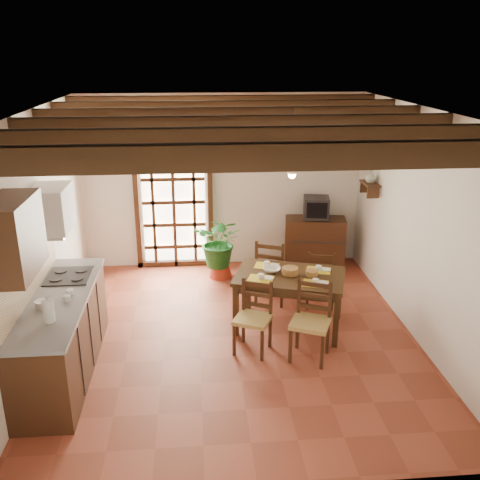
{
  "coord_description": "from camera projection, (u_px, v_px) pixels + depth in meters",
  "views": [
    {
      "loc": [
        -0.44,
        -5.94,
        3.43
      ],
      "look_at": [
        0.1,
        0.4,
        1.15
      ],
      "focal_mm": 40.0,
      "sensor_mm": 36.0,
      "label": 1
    }
  ],
  "objects": [
    {
      "name": "chair_near_left",
      "position": [
        253.0,
        330.0,
        6.35
      ],
      "size": [
        0.52,
        0.51,
        0.87
      ],
      "rotation": [
        0.0,
        0.0,
        -0.43
      ],
      "color": "tan",
      "rests_on": "ground_plane"
    },
    {
      "name": "range_hood",
      "position": [
        52.0,
        210.0,
        5.97
      ],
      "size": [
        0.38,
        0.6,
        0.54
      ],
      "color": "white",
      "rests_on": "room_shell"
    },
    {
      "name": "ground_plane",
      "position": [
        235.0,
        336.0,
        6.76
      ],
      "size": [
        5.0,
        5.0,
        0.0
      ],
      "primitive_type": "plane",
      "color": "brown"
    },
    {
      "name": "shelf_flowers",
      "position": [
        372.0,
        163.0,
        7.81
      ],
      "size": [
        0.14,
        0.14,
        0.36
      ],
      "color": "gold",
      "rests_on": "shelf_vase"
    },
    {
      "name": "french_door",
      "position": [
        174.0,
        197.0,
        8.6
      ],
      "size": [
        1.26,
        0.11,
        2.32
      ],
      "color": "white",
      "rests_on": "ground_plane"
    },
    {
      "name": "chair_far_left",
      "position": [
        272.0,
        282.0,
        7.62
      ],
      "size": [
        0.57,
        0.56,
        0.95
      ],
      "rotation": [
        0.0,
        0.0,
        2.73
      ],
      "color": "tan",
      "rests_on": "ground_plane"
    },
    {
      "name": "crt_tv",
      "position": [
        316.0,
        207.0,
        8.62
      ],
      "size": [
        0.45,
        0.43,
        0.34
      ],
      "rotation": [
        0.0,
        0.0,
        -0.15
      ],
      "color": "black",
      "rests_on": "sideboard"
    },
    {
      "name": "counter_items",
      "position": [
        59.0,
        290.0,
        5.8
      ],
      "size": [
        0.5,
        1.43,
        0.25
      ],
      "color": "black",
      "rests_on": "kitchen_counter"
    },
    {
      "name": "ceiling_beams",
      "position": [
        234.0,
        120.0,
        5.86
      ],
      "size": [
        4.5,
        4.34,
        0.2
      ],
      "color": "black",
      "rests_on": "room_shell"
    },
    {
      "name": "pendant_lamp",
      "position": [
        292.0,
        168.0,
        6.4
      ],
      "size": [
        0.36,
        0.36,
        0.84
      ],
      "color": "black",
      "rests_on": "room_shell"
    },
    {
      "name": "sideboard",
      "position": [
        314.0,
        242.0,
        8.83
      ],
      "size": [
        1.03,
        0.58,
        0.83
      ],
      "primitive_type": "cube",
      "rotation": [
        0.0,
        0.0,
        -0.15
      ],
      "color": "#351E10",
      "rests_on": "ground_plane"
    },
    {
      "name": "table_bowl",
      "position": [
        272.0,
        270.0,
        6.85
      ],
      "size": [
        0.27,
        0.27,
        0.05
      ],
      "primitive_type": "imported",
      "rotation": [
        0.0,
        0.0,
        -0.28
      ],
      "color": "white",
      "rests_on": "dining_table"
    },
    {
      "name": "shelf_vase",
      "position": [
        371.0,
        177.0,
        7.88
      ],
      "size": [
        0.15,
        0.15,
        0.15
      ],
      "primitive_type": "imported",
      "color": "#B2BFB2",
      "rests_on": "wall_shelf"
    },
    {
      "name": "wall_shelf",
      "position": [
        370.0,
        186.0,
        7.93
      ],
      "size": [
        0.2,
        0.42,
        0.2
      ],
      "color": "#351E10",
      "rests_on": "room_shell"
    },
    {
      "name": "potted_plant",
      "position": [
        220.0,
        243.0,
        8.34
      ],
      "size": [
        2.35,
        2.16,
        2.16
      ],
      "primitive_type": "imported",
      "rotation": [
        0.0,
        0.0,
        -0.3
      ],
      "color": "#144C19",
      "rests_on": "ground_plane"
    },
    {
      "name": "chair_near_right",
      "position": [
        310.0,
        335.0,
        6.21
      ],
      "size": [
        0.56,
        0.55,
        0.93
      ],
      "rotation": [
        0.0,
        0.0,
        -0.43
      ],
      "color": "tan",
      "rests_on": "ground_plane"
    },
    {
      "name": "upper_cabinet",
      "position": [
        13.0,
        237.0,
        4.75
      ],
      "size": [
        0.35,
        0.8,
        0.7
      ],
      "primitive_type": "cube",
      "color": "#351E10",
      "rests_on": "room_shell"
    },
    {
      "name": "framed_picture",
      "position": [
        379.0,
        150.0,
        7.75
      ],
      "size": [
        0.03,
        0.32,
        0.32
      ],
      "color": "brown",
      "rests_on": "room_shell"
    },
    {
      "name": "table_setting",
      "position": [
        290.0,
        274.0,
        6.76
      ],
      "size": [
        0.99,
        0.66,
        0.09
      ],
      "rotation": [
        0.0,
        0.0,
        -0.31
      ],
      "color": "gold",
      "rests_on": "dining_table"
    },
    {
      "name": "dining_table",
      "position": [
        290.0,
        281.0,
        6.79
      ],
      "size": [
        1.56,
        1.24,
        0.74
      ],
      "rotation": [
        0.0,
        0.0,
        -0.31
      ],
      "color": "#352211",
      "rests_on": "ground_plane"
    },
    {
      "name": "kitchen_counter",
      "position": [
        62.0,
        334.0,
        5.88
      ],
      "size": [
        0.64,
        2.25,
        1.38
      ],
      "color": "#351E10",
      "rests_on": "ground_plane"
    },
    {
      "name": "fuse_box",
      "position": [
        315.0,
        159.0,
        8.62
      ],
      "size": [
        0.25,
        0.03,
        0.32
      ],
      "primitive_type": "cube",
      "color": "white",
      "rests_on": "room_shell"
    },
    {
      "name": "room_shell",
      "position": [
        234.0,
        198.0,
        6.15
      ],
      "size": [
        4.52,
        5.02,
        2.81
      ],
      "color": "silver",
      "rests_on": "ground_plane"
    },
    {
      "name": "chair_far_right",
      "position": [
        320.0,
        288.0,
        7.49
      ],
      "size": [
        0.46,
        0.45,
        0.86
      ],
      "rotation": [
        0.0,
        0.0,
        2.93
      ],
      "color": "tan",
      "rests_on": "ground_plane"
    },
    {
      "name": "plant_pot",
      "position": [
        220.0,
        270.0,
        8.5
      ],
      "size": [
        0.36,
        0.36,
        0.22
      ],
      "primitive_type": "cone",
      "color": "maroon",
      "rests_on": "ground_plane"
    }
  ]
}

